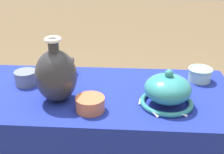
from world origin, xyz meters
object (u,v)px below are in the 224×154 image
cup_wide_celadon (200,74)px  pot_squat_terracotta (90,104)px  vase_dome_bell (167,91)px  vase_tall_bulbous (56,75)px  pot_squat_slate (26,78)px  mosaic_tile_box (62,68)px

cup_wide_celadon → pot_squat_terracotta: bearing=-148.4°
vase_dome_bell → cup_wide_celadon: 0.32m
vase_tall_bulbous → vase_dome_bell: (0.49, -0.01, -0.06)m
vase_dome_bell → pot_squat_slate: bearing=167.0°
pot_squat_terracotta → pot_squat_slate: (-0.36, 0.23, 0.00)m
mosaic_tile_box → pot_squat_slate: 0.19m
vase_dome_bell → vase_tall_bulbous: bearing=179.0°
vase_dome_bell → pot_squat_terracotta: 0.34m
vase_dome_bell → pot_squat_slate: size_ratio=2.21×
mosaic_tile_box → cup_wide_celadon: mosaic_tile_box is taller
pot_squat_terracotta → vase_dome_bell: bearing=11.8°
mosaic_tile_box → cup_wide_celadon: size_ratio=1.01×
cup_wide_celadon → vase_tall_bulbous: bearing=-160.2°
vase_tall_bulbous → pot_squat_slate: bearing=143.0°
vase_tall_bulbous → cup_wide_celadon: size_ratio=2.35×
vase_dome_bell → mosaic_tile_box: vase_dome_bell is taller
vase_dome_bell → mosaic_tile_box: size_ratio=1.96×
pot_squat_terracotta → pot_squat_slate: bearing=147.4°
pot_squat_slate → vase_tall_bulbous: bearing=-37.0°
vase_tall_bulbous → pot_squat_terracotta: vase_tall_bulbous is taller
cup_wide_celadon → pot_squat_terracotta: (-0.53, -0.32, -0.01)m
vase_tall_bulbous → mosaic_tile_box: vase_tall_bulbous is taller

